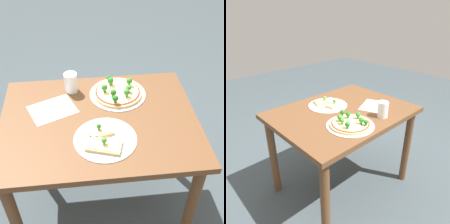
% 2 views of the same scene
% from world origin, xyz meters
% --- Properties ---
extents(ground_plane, '(8.00, 8.00, 0.00)m').
position_xyz_m(ground_plane, '(0.00, 0.00, 0.00)').
color(ground_plane, '#3D474C').
extents(dining_table, '(1.04, 0.78, 0.73)m').
position_xyz_m(dining_table, '(0.00, 0.00, 0.62)').
color(dining_table, brown).
rests_on(dining_table, ground_plane).
extents(pizza_tray_whole, '(0.32, 0.32, 0.07)m').
position_xyz_m(pizza_tray_whole, '(0.12, 0.20, 0.75)').
color(pizza_tray_whole, silver).
rests_on(pizza_tray_whole, dining_table).
extents(pizza_tray_slice, '(0.31, 0.31, 0.06)m').
position_xyz_m(pizza_tray_slice, '(0.01, -0.16, 0.74)').
color(pizza_tray_slice, silver).
rests_on(pizza_tray_slice, dining_table).
extents(drinking_cup, '(0.08, 0.08, 0.12)m').
position_xyz_m(drinking_cup, '(-0.14, 0.27, 0.79)').
color(drinking_cup, white).
rests_on(drinking_cup, dining_table).
extents(paper_menu, '(0.29, 0.26, 0.00)m').
position_xyz_m(paper_menu, '(-0.25, 0.11, 0.73)').
color(paper_menu, white).
rests_on(paper_menu, dining_table).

